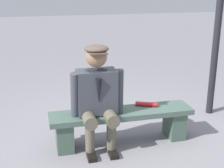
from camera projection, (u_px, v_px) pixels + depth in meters
ground_plane at (121, 142)px, 3.98m from camera, size 30.00×30.00×0.00m
bench at (122, 122)px, 3.90m from camera, size 1.73×0.36×0.42m
seated_man at (97, 94)px, 3.66m from camera, size 0.62×0.51×1.24m
rolled_magazine at (146, 104)px, 3.99m from camera, size 0.27×0.16×0.06m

